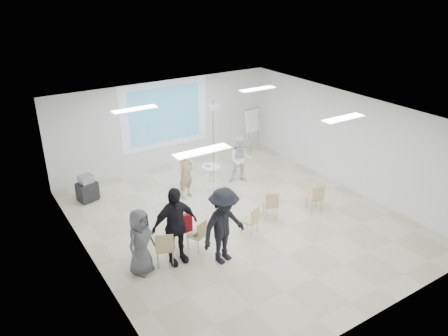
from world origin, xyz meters
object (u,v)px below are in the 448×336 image
chair_left_mid (179,229)px  laptop (196,234)px  player_left (186,171)px  chair_far_left (165,246)px  chair_right_inner (271,203)px  av_cart (87,189)px  audience_left (175,221)px  chair_left_inner (199,233)px  audience_outer (140,238)px  chair_right_far (316,196)px  player_right (241,157)px  flipchart_easel (252,120)px  pedestal_table (211,175)px  chair_center (252,219)px  audience_mid (224,221)px

chair_left_mid → laptop: (0.31, -0.31, -0.07)m
player_left → chair_far_left: (-2.04, -2.77, -0.33)m
chair_right_inner → av_cart: size_ratio=0.99×
audience_left → chair_left_inner: bearing=8.9°
chair_far_left → chair_left_inner: (0.98, 0.13, -0.06)m
audience_outer → chair_right_far: bearing=-29.1°
player_right → flipchart_easel: bearing=75.3°
pedestal_table → chair_right_far: chair_right_far is taller
player_left → chair_center: bearing=-101.8°
chair_center → chair_right_far: 2.25m
chair_left_mid → audience_outer: bearing=-149.4°
chair_left_mid → chair_right_far: bearing=3.4°
audience_left → audience_mid: size_ratio=1.03×
player_right → chair_right_far: player_right is taller
player_right → chair_right_inner: size_ratio=2.09×
chair_left_mid → flipchart_easel: flipchart_easel is taller
player_left → flipchart_easel: (3.75, 1.81, 0.42)m
laptop → audience_outer: audience_outer is taller
chair_left_mid → chair_right_inner: bearing=7.3°
chair_right_far → chair_right_inner: bearing=177.7°
player_right → audience_outer: size_ratio=0.96×
audience_outer → laptop: bearing=-23.9°
chair_right_far → audience_left: audience_left is taller
audience_outer → av_cart: size_ratio=2.16×
chair_right_far → flipchart_easel: size_ratio=0.47×
chair_right_inner → audience_mid: bearing=-135.4°
audience_outer → chair_left_inner: bearing=-27.1°
audience_mid → av_cart: 5.08m
player_left → chair_far_left: bearing=-146.5°
chair_left_inner → audience_left: audience_left is taller
chair_center → chair_right_far: size_ratio=0.99×
chair_center → audience_mid: size_ratio=0.37×
player_right → av_cart: bearing=-167.4°
chair_right_inner → flipchart_easel: bearing=81.4°
player_left → chair_left_mid: 2.66m
laptop → chair_right_inner: bearing=159.7°
player_left → av_cart: bearing=131.6°
chair_right_far → av_cart: av_cart is taller
player_left → flipchart_easel: flipchart_easel is taller
player_right → av_cart: size_ratio=2.07×
chair_far_left → flipchart_easel: (5.79, 4.58, 0.75)m
pedestal_table → av_cart: bearing=161.4°
chair_right_inner → flipchart_easel: flipchart_easel is taller
chair_left_inner → chair_right_far: 3.72m
laptop → player_left: bearing=-136.9°
chair_far_left → chair_center: (2.45, -0.02, -0.06)m
laptop → av_cart: 4.21m
chair_far_left → av_cart: size_ratio=1.10×
player_left → chair_right_far: player_left is taller
chair_center → chair_right_far: (2.25, 0.02, 0.01)m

